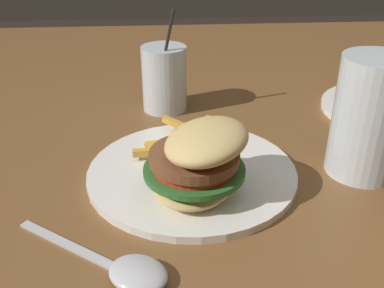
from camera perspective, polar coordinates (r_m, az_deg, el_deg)
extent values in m
cube|color=brown|center=(0.63, 6.68, -3.50)|extent=(1.57, 1.14, 0.03)
cylinder|color=brown|center=(1.47, -18.89, -1.10)|extent=(0.07, 0.07, 0.68)
cylinder|color=brown|center=(1.54, 19.66, 0.22)|extent=(0.07, 0.07, 0.68)
cylinder|color=white|center=(0.59, 0.00, -3.60)|extent=(0.27, 0.27, 0.01)
ellipsoid|color=#DBB770|center=(0.53, 0.29, -4.85)|extent=(0.14, 0.13, 0.03)
cylinder|color=#2D6628|center=(0.52, 0.29, -3.30)|extent=(0.15, 0.15, 0.01)
cylinder|color=red|center=(0.52, 0.29, -2.60)|extent=(0.12, 0.12, 0.01)
cylinder|color=brown|center=(0.51, 0.30, -1.65)|extent=(0.14, 0.14, 0.01)
ellipsoid|color=#DBB770|center=(0.50, 1.86, 0.44)|extent=(0.14, 0.13, 0.05)
cube|color=gold|center=(0.60, -1.51, -1.60)|extent=(0.06, 0.06, 0.02)
cube|color=gold|center=(0.61, 0.41, 1.99)|extent=(0.06, 0.05, 0.01)
cube|color=gold|center=(0.63, -0.65, 0.26)|extent=(0.06, 0.04, 0.01)
cube|color=gold|center=(0.60, -3.55, -1.12)|extent=(0.01, 0.08, 0.01)
cube|color=gold|center=(0.60, -2.13, -0.52)|extent=(0.08, 0.03, 0.03)
cube|color=gold|center=(0.62, 1.11, 0.28)|extent=(0.08, 0.03, 0.03)
cube|color=gold|center=(0.60, 0.60, -0.33)|extent=(0.03, 0.07, 0.01)
cube|color=gold|center=(0.62, -0.29, 1.87)|extent=(0.07, 0.02, 0.03)
cube|color=gold|center=(0.63, 2.72, 1.09)|extent=(0.08, 0.06, 0.01)
cube|color=gold|center=(0.60, 2.20, -1.06)|extent=(0.03, 0.08, 0.02)
cube|color=gold|center=(0.62, -2.38, 0.21)|extent=(0.03, 0.08, 0.03)
cube|color=gold|center=(0.66, -0.84, 2.04)|extent=(0.05, 0.07, 0.02)
cube|color=gold|center=(0.59, 0.44, -1.35)|extent=(0.06, 0.04, 0.02)
cube|color=gold|center=(0.63, 4.43, 0.14)|extent=(0.08, 0.02, 0.01)
cylinder|color=silver|center=(0.60, 21.66, 3.16)|extent=(0.09, 0.09, 0.16)
cylinder|color=#C67F23|center=(0.61, 21.53, 2.50)|extent=(0.08, 0.08, 0.14)
cylinder|color=silver|center=(0.76, -3.52, 8.29)|extent=(0.08, 0.08, 0.11)
cylinder|color=#EFA819|center=(0.76, -3.51, 7.74)|extent=(0.07, 0.07, 0.09)
cylinder|color=black|center=(0.73, -3.69, 10.19)|extent=(0.01, 0.04, 0.17)
ellipsoid|color=silver|center=(0.44, -6.85, -16.06)|extent=(0.07, 0.08, 0.02)
cube|color=silver|center=(0.49, -15.44, -12.26)|extent=(0.09, 0.12, 0.00)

